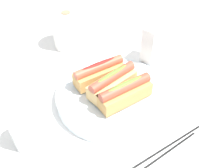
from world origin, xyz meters
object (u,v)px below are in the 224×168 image
chopstick_near (168,146)px  hotdog_back (112,82)px  chopstick_far (162,155)px  serving_bowl (112,94)px  hotdog_front (125,93)px  napkin_box (155,45)px  paper_towel_roll (68,30)px  water_glass (26,132)px  hotdog_side (100,72)px

chopstick_near → hotdog_back: bearing=96.4°
chopstick_far → chopstick_near: bearing=20.5°
serving_bowl → chopstick_near: serving_bowl is taller
hotdog_front → napkin_box: napkin_box is taller
serving_bowl → paper_towel_roll: 0.33m
hotdog_back → chopstick_far: bearing=-92.5°
chopstick_far → paper_towel_roll: bearing=84.6°
water_glass → paper_towel_roll: size_ratio=0.67×
hotdog_side → paper_towel_roll: 0.27m
serving_bowl → chopstick_near: 0.21m
water_glass → napkin_box: 0.47m
chopstick_near → chopstick_far: (-0.03, -0.01, 0.00)m
hotdog_back → water_glass: hotdog_back is taller
serving_bowl → chopstick_far: size_ratio=1.47×
hotdog_side → hotdog_back: bearing=-85.8°
hotdog_back → paper_towel_roll: 0.32m
hotdog_side → chopstick_far: (-0.01, -0.28, -0.06)m
hotdog_back → chopstick_far: size_ratio=0.71×
water_glass → paper_towel_roll: paper_towel_roll is taller
water_glass → chopstick_far: bearing=-41.1°
chopstick_near → chopstick_far: same height
chopstick_near → hotdog_front: bearing=96.8°
serving_bowl → water_glass: (-0.25, -0.01, 0.02)m
water_glass → chopstick_far: size_ratio=0.41×
napkin_box → chopstick_far: 0.37m
hotdog_side → water_glass: size_ratio=1.68×
hotdog_front → hotdog_back: size_ratio=0.96×
water_glass → chopstick_near: bearing=-36.3°
chopstick_far → hotdog_front: bearing=83.9°
hotdog_back → chopstick_near: 0.22m
serving_bowl → chopstick_far: serving_bowl is taller
serving_bowl → napkin_box: 0.23m
hotdog_front → chopstick_near: hotdog_front is taller
water_glass → chopstick_far: water_glass is taller
hotdog_front → chopstick_far: hotdog_front is taller
napkin_box → chopstick_near: (-0.19, -0.27, -0.07)m
chopstick_near → chopstick_far: 0.03m
chopstick_far → serving_bowl: bearing=86.1°
water_glass → chopstick_near: 0.34m
hotdog_back → hotdog_side: 0.06m
water_glass → napkin_box: size_ratio=0.60×
hotdog_side → paper_towel_roll: (0.03, 0.27, -0.00)m
hotdog_back → napkin_box: 0.22m
hotdog_side → chopstick_near: bearing=-84.9°
serving_bowl → paper_towel_roll: (0.03, 0.32, 0.04)m
hotdog_side → napkin_box: (0.22, 0.01, 0.01)m
hotdog_side → chopstick_far: size_ratio=0.69×
hotdog_front → napkin_box: (0.21, 0.12, 0.01)m
water_glass → chopstick_near: (0.27, -0.20, -0.04)m
hotdog_front → chopstick_near: 0.17m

